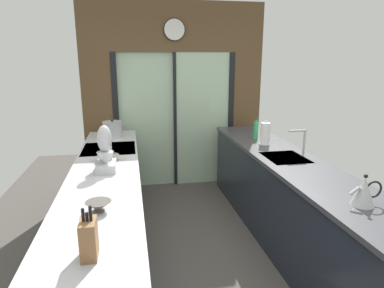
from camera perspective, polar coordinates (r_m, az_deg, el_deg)
The scene contains 14 objects.
ground_plane at distance 3.69m, azimuth 1.22°, elevation -16.82°, with size 5.04×7.60×0.02m, color #4C4742.
back_wall_unit at distance 4.94m, azimuth -3.02°, elevation 9.99°, with size 2.64×0.12×2.70m.
left_counter_run at distance 2.99m, azimuth -14.66°, elevation -14.73°, with size 0.62×3.80×0.92m.
right_counter_run at distance 3.50m, azimuth 17.30°, elevation -10.51°, with size 0.62×3.80×0.92m.
sink_faucet at distance 3.58m, azimuth 18.34°, elevation 0.86°, with size 0.19×0.02×0.29m.
oven_range at distance 4.01m, azimuth -13.62°, elevation -7.14°, with size 0.60×0.60×0.92m.
mixing_bowl_near at distance 2.31m, azimuth -15.76°, elevation -10.23°, with size 0.17×0.17×0.07m.
mixing_bowl_far at distance 3.38m, azimuth -14.19°, elevation -2.31°, with size 0.21×0.21×0.06m.
knife_block at distance 1.81m, azimuth -17.31°, elevation -15.23°, with size 0.08×0.14×0.28m.
stand_mixer at distance 3.06m, azimuth -14.63°, elevation -1.59°, with size 0.17×0.27×0.42m.
stock_pot at distance 4.37m, azimuth -13.49°, elevation 2.44°, with size 0.24×0.24×0.24m.
kettle at distance 2.57m, azimuth 27.47°, elevation -7.24°, with size 0.25×0.16×0.23m.
soap_bottle at distance 4.26m, azimuth 10.91°, elevation 2.36°, with size 0.06×0.06×0.26m.
paper_towel_roll at distance 3.99m, azimuth 12.45°, elevation 1.72°, with size 0.13×0.13×0.29m.
Camera 1 is at (-0.66, -2.49, 1.89)m, focal length 31.05 mm.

